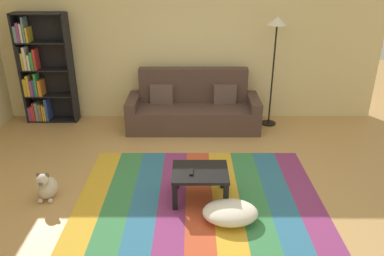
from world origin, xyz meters
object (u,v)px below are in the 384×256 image
coffee_table (201,176)px  tv_remote (192,172)px  pouf (231,212)px  dog (48,187)px  standing_lamp (277,36)px  couch (194,109)px  bookshelf (41,73)px

coffee_table → tv_remote: bearing=-158.1°
pouf → dog: size_ratio=1.57×
standing_lamp → tv_remote: 3.00m
dog → tv_remote: size_ratio=2.65×
pouf → tv_remote: 0.66m
couch → tv_remote: size_ratio=15.07×
pouf → dog: bearing=168.5°
bookshelf → dog: bearing=-70.5°
coffee_table → tv_remote: tv_remote is taller
tv_remote → standing_lamp: bearing=61.8°
pouf → tv_remote: bearing=137.8°
bookshelf → tv_remote: (2.66, -2.57, -0.49)m
standing_lamp → tv_remote: standing_lamp is taller
coffee_table → pouf: bearing=-52.9°
couch → bookshelf: 2.76m
dog → standing_lamp: (3.16, 2.34, 1.41)m
dog → standing_lamp: bearing=36.5°
couch → dog: size_ratio=5.69×
couch → standing_lamp: 1.84m
tv_remote → coffee_table: bearing=23.9°
couch → dog: bearing=-128.9°
couch → standing_lamp: standing_lamp is taller
pouf → tv_remote: (-0.44, 0.40, 0.29)m
bookshelf → dog: 2.77m
couch → bookshelf: bearing=173.9°
couch → tv_remote: bearing=-90.8°
bookshelf → dog: (0.89, -2.52, -0.73)m
couch → dog: couch is taller
coffee_table → pouf: (0.33, -0.44, -0.21)m
coffee_table → pouf: 0.59m
couch → coffee_table: (0.08, -2.24, -0.02)m
bookshelf → standing_lamp: bookshelf is taller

